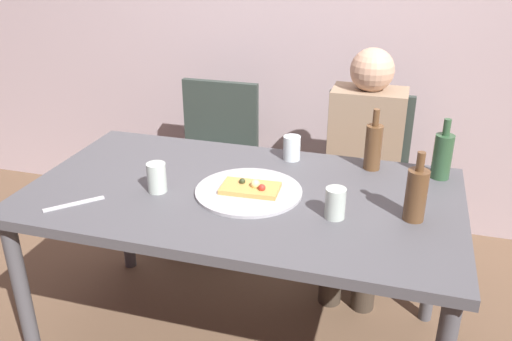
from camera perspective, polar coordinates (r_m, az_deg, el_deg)
The scene contains 14 objects.
back_wall at distance 3.15m, azimuth 6.00°, elevation 17.39°, with size 6.00×0.10×2.60m, color #B29EA3.
dining_table at distance 2.11m, azimuth -1.50°, elevation -3.98°, with size 1.66×0.91×0.75m.
pizza_tray at distance 2.06m, azimuth -0.78°, elevation -2.23°, with size 0.41×0.41×0.01m, color #ADADB2.
pizza_slice_last at distance 2.04m, azimuth -0.55°, elevation -1.84°, with size 0.23×0.14×0.05m.
wine_bottle at distance 2.28m, azimuth 12.36°, elevation 2.56°, with size 0.07×0.07×0.26m.
beer_bottle at distance 1.91m, azimuth 16.65°, elevation -2.38°, with size 0.07×0.07×0.25m.
water_bottle at distance 2.27m, azimuth 19.20°, elevation 1.55°, with size 0.08×0.08×0.25m.
tumbler_near at distance 1.89m, azimuth 8.42°, elevation -3.45°, with size 0.07×0.07×0.11m, color #B7C6BC.
tumbler_far at distance 2.08m, azimuth -10.50°, elevation -0.74°, with size 0.07×0.07×0.12m, color #B7C6BC.
wine_glass at distance 2.34m, azimuth 3.83°, elevation 2.41°, with size 0.07×0.07×0.11m, color silver.
table_knife at distance 2.08m, azimuth -18.77°, elevation -3.38°, with size 0.22×0.02×0.01m, color #B7B7BC.
chair_left at distance 3.04m, azimuth -4.45°, elevation 1.81°, with size 0.44×0.44×0.90m.
chair_right at distance 2.87m, azimuth 11.39°, elevation -0.04°, with size 0.44×0.44×0.90m.
guest_in_sweater at distance 2.68m, azimuth 11.27°, elevation 1.16°, with size 0.36×0.56×1.17m.
Camera 1 is at (0.57, -1.76, 1.68)m, focal length 37.66 mm.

